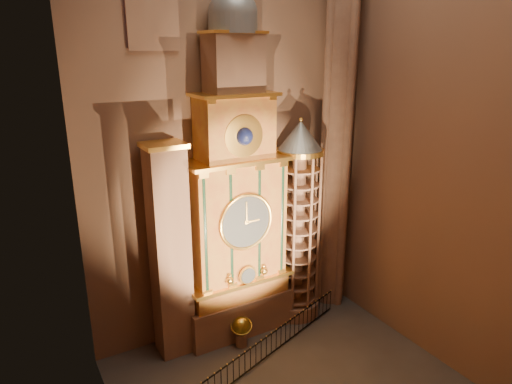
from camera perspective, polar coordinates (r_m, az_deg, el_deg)
wall_back at (r=21.77m, az=-3.99°, el=9.57°), size 22.00×0.00×22.00m
wall_left at (r=13.89m, az=-18.90°, el=4.10°), size 0.00×22.00×22.00m
wall_right at (r=21.49m, az=20.89°, el=8.37°), size 0.00×22.00×22.00m
astronomical_clock at (r=21.90m, az=-2.53°, el=-2.02°), size 5.60×2.41×16.70m
portrait_tower at (r=21.24m, az=-10.69°, el=-7.42°), size 1.80×1.60×10.20m
stair_turret at (r=23.92m, az=5.25°, el=-3.96°), size 2.50×2.50×10.80m
gothic_pier at (r=24.31m, az=10.29°, el=10.17°), size 2.04×2.04×22.00m
celestial_globe at (r=23.22m, az=-1.85°, el=-16.72°), size 1.39×1.36×1.56m
iron_railing at (r=23.02m, az=2.54°, el=-18.02°), size 9.17×3.11×1.15m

